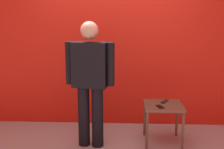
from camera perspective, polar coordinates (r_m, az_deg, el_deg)
name	(u,v)px	position (r m, az deg, el deg)	size (l,w,h in m)	color
back_wall_red	(113,35)	(4.74, 0.27, 7.63)	(6.34, 0.12, 2.94)	red
standing_person	(90,78)	(3.95, -4.26, -0.76)	(0.68, 0.30, 1.72)	black
side_table	(163,110)	(4.22, 9.90, -6.83)	(0.54, 0.54, 0.57)	brown
cell_phone	(160,107)	(4.07, 9.28, -6.18)	(0.07, 0.14, 0.01)	black
tv_remote	(165,101)	(4.30, 10.17, -5.16)	(0.04, 0.17, 0.02)	black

